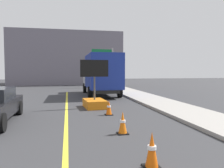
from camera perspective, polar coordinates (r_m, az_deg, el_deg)
The scene contains 7 objects.
arrow_board_trailer at distance 12.48m, azimuth -4.56°, elevation -3.95°, with size 1.60×1.89×2.70m.
box_truck at distance 18.73m, azimuth -2.87°, elevation 2.67°, with size 2.68×7.12×3.40m.
highway_guide_sign at distance 27.85m, azimuth -1.43°, elevation 6.17°, with size 2.78×0.38×5.00m.
far_building_block at distance 36.92m, azimuth -11.64°, elevation 6.32°, with size 16.63×9.50×8.00m, color slate.
traffic_cone_mid_lane at distance 4.96m, azimuth 10.33°, elevation -16.59°, with size 0.36×0.36×0.78m.
traffic_cone_far_lane at distance 7.34m, azimuth 2.80°, elevation -10.07°, with size 0.36×0.36×0.74m.
traffic_cone_curbside at distance 10.38m, azimuth -0.83°, elevation -6.15°, with size 0.36×0.36×0.72m.
Camera 1 is at (0.07, 2.06, 2.07)m, focal length 35.13 mm.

